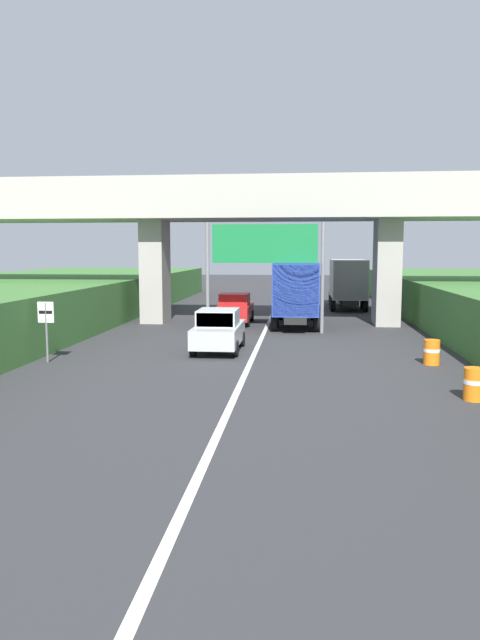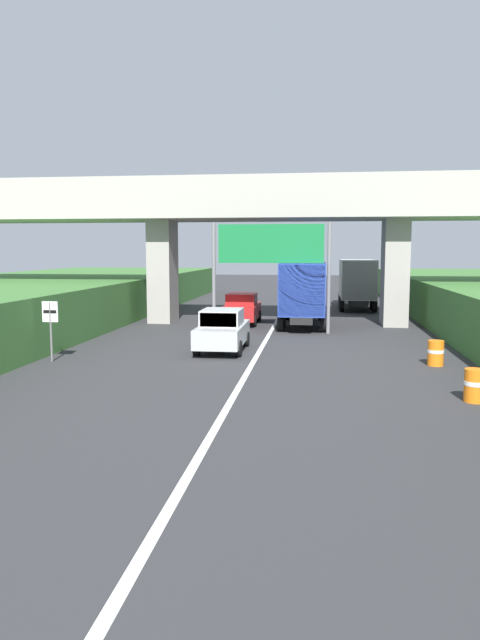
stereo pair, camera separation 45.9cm
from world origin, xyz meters
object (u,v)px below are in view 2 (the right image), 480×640
object	(u,v)px
speed_limit_sign	(51,322)
truck_blue	(303,290)
construction_barrel_2	(475,385)
construction_barrel_3	(436,353)
truck_green	(356,281)
overhead_highway_sign	(271,251)
car_red	(242,309)
car_silver	(222,330)

from	to	relation	value
speed_limit_sign	truck_blue	bearing A→B (deg)	52.22
construction_barrel_2	construction_barrel_3	xyz separation A→B (m)	(-0.05, 5.12, 0.00)
truck_green	overhead_highway_sign	bearing A→B (deg)	-111.31
overhead_highway_sign	construction_barrel_3	bearing A→B (deg)	-50.07
speed_limit_sign	car_red	xyz separation A→B (m)	(5.56, 12.06, -0.62)
construction_barrel_3	overhead_highway_sign	bearing A→B (deg)	129.93
speed_limit_sign	car_silver	xyz separation A→B (m)	(5.90, 3.04, -0.62)
truck_blue	construction_barrel_3	distance (m)	11.73
truck_green	construction_barrel_2	distance (m)	25.83
truck_green	car_silver	distance (m)	19.73
construction_barrel_3	truck_blue	bearing A→B (deg)	115.21
overhead_highway_sign	car_silver	xyz separation A→B (m)	(-1.50, -5.75, -3.18)
speed_limit_sign	car_red	world-z (taller)	speed_limit_sign
speed_limit_sign	construction_barrel_2	xyz separation A→B (m)	(13.96, -4.11, -1.02)
truck_blue	car_silver	distance (m)	9.10
car_silver	construction_barrel_2	xyz separation A→B (m)	(8.06, -7.15, -0.40)
car_silver	truck_blue	bearing A→B (deg)	70.27
overhead_highway_sign	construction_barrel_3	size ratio (longest dim) A/B	6.53
truck_green	truck_blue	size ratio (longest dim) A/B	1.00
construction_barrel_2	truck_blue	bearing A→B (deg)	107.74
construction_barrel_2	overhead_highway_sign	bearing A→B (deg)	116.96
truck_green	construction_barrel_2	xyz separation A→B (m)	(1.55, -25.74, -1.47)
overhead_highway_sign	truck_blue	bearing A→B (deg)	60.63
car_red	construction_barrel_2	xyz separation A→B (m)	(8.40, -16.17, -0.40)
overhead_highway_sign	construction_barrel_2	xyz separation A→B (m)	(6.56, -12.90, -3.58)
car_silver	construction_barrel_3	distance (m)	8.27
truck_green	truck_blue	world-z (taller)	same
truck_blue	construction_barrel_2	size ratio (longest dim) A/B	8.11
truck_blue	car_silver	xyz separation A→B (m)	(-3.05, -8.51, -1.08)
truck_green	construction_barrel_2	world-z (taller)	truck_green
truck_blue	construction_barrel_2	bearing A→B (deg)	-72.26
truck_blue	construction_barrel_3	xyz separation A→B (m)	(4.96, -10.53, -1.47)
speed_limit_sign	construction_barrel_2	size ratio (longest dim) A/B	2.48
car_red	truck_green	bearing A→B (deg)	54.40
truck_blue	construction_barrel_3	bearing A→B (deg)	-64.79
speed_limit_sign	construction_barrel_3	bearing A→B (deg)	4.19
car_red	construction_barrel_2	world-z (taller)	car_red
speed_limit_sign	construction_barrel_3	world-z (taller)	speed_limit_sign
overhead_highway_sign	car_red	world-z (taller)	overhead_highway_sign
overhead_highway_sign	speed_limit_sign	distance (m)	11.77
truck_blue	construction_barrel_2	xyz separation A→B (m)	(5.01, -15.65, -1.47)
overhead_highway_sign	car_silver	bearing A→B (deg)	-104.62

